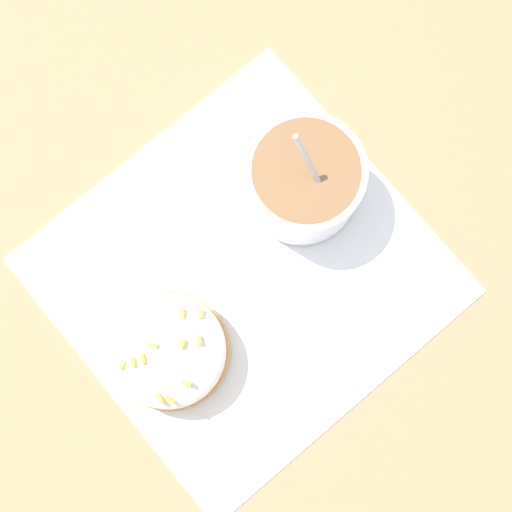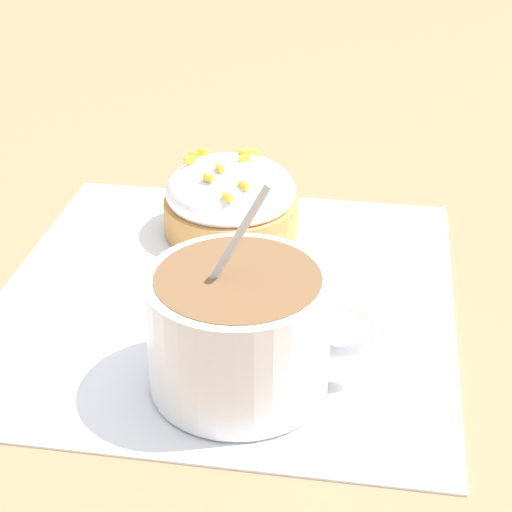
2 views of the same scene
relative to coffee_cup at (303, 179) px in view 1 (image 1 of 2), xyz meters
name	(u,v)px [view 1 (image 1 of 2)]	position (x,y,z in m)	size (l,w,h in m)	color
ground_plane	(244,275)	(-0.08, -0.01, -0.04)	(3.00, 3.00, 0.00)	#93704C
paper_napkin	(244,275)	(-0.08, -0.01, -0.04)	(0.32, 0.31, 0.00)	white
coffee_cup	(303,179)	(0.00, 0.00, 0.00)	(0.09, 0.12, 0.11)	white
frosted_pastry	(172,353)	(-0.17, -0.02, -0.01)	(0.09, 0.09, 0.05)	#C18442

